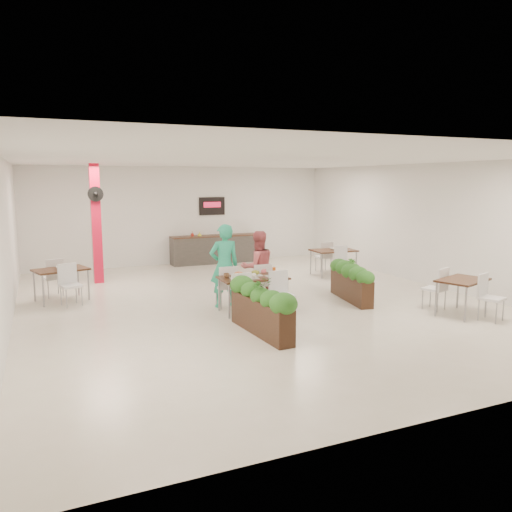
{
  "coord_description": "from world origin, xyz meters",
  "views": [
    {
      "loc": [
        -4.42,
        -10.14,
        2.74
      ],
      "look_at": [
        -0.06,
        -0.17,
        1.1
      ],
      "focal_mm": 35.0,
      "sensor_mm": 36.0,
      "label": 1
    }
  ],
  "objects_px": {
    "red_column": "(96,222)",
    "planter_left": "(261,306)",
    "service_counter": "(215,248)",
    "side_table_a": "(61,274)",
    "diner_woman": "(258,267)",
    "main_table": "(253,282)",
    "diner_man": "(224,266)",
    "side_table_c": "(462,286)",
    "side_table_b": "(333,254)",
    "planter_right": "(351,279)"
  },
  "relations": [
    {
      "from": "diner_woman",
      "to": "side_table_b",
      "type": "xyz_separation_m",
      "value": [
        3.41,
        2.24,
        -0.19
      ]
    },
    {
      "from": "main_table",
      "to": "side_table_a",
      "type": "height_order",
      "value": "same"
    },
    {
      "from": "diner_man",
      "to": "side_table_c",
      "type": "bearing_deg",
      "value": 150.49
    },
    {
      "from": "service_counter",
      "to": "side_table_a",
      "type": "distance_m",
      "value": 6.23
    },
    {
      "from": "service_counter",
      "to": "side_table_c",
      "type": "xyz_separation_m",
      "value": [
        2.48,
        -8.32,
        0.12
      ]
    },
    {
      "from": "main_table",
      "to": "planter_left",
      "type": "distance_m",
      "value": 1.55
    },
    {
      "from": "planter_right",
      "to": "side_table_b",
      "type": "height_order",
      "value": "planter_right"
    },
    {
      "from": "red_column",
      "to": "service_counter",
      "type": "relative_size",
      "value": 1.07
    },
    {
      "from": "main_table",
      "to": "side_table_a",
      "type": "relative_size",
      "value": 0.99
    },
    {
      "from": "service_counter",
      "to": "planter_left",
      "type": "relative_size",
      "value": 1.5
    },
    {
      "from": "service_counter",
      "to": "main_table",
      "type": "height_order",
      "value": "service_counter"
    },
    {
      "from": "red_column",
      "to": "side_table_b",
      "type": "height_order",
      "value": "red_column"
    },
    {
      "from": "main_table",
      "to": "diner_woman",
      "type": "height_order",
      "value": "diner_woman"
    },
    {
      "from": "planter_right",
      "to": "side_table_c",
      "type": "xyz_separation_m",
      "value": [
        1.35,
        -1.99,
        0.12
      ]
    },
    {
      "from": "service_counter",
      "to": "diner_man",
      "type": "relative_size",
      "value": 1.65
    },
    {
      "from": "side_table_a",
      "to": "side_table_c",
      "type": "relative_size",
      "value": 1.0
    },
    {
      "from": "diner_woman",
      "to": "side_table_b",
      "type": "relative_size",
      "value": 1.0
    },
    {
      "from": "planter_right",
      "to": "side_table_c",
      "type": "bearing_deg",
      "value": -55.71
    },
    {
      "from": "side_table_b",
      "to": "side_table_a",
      "type": "bearing_deg",
      "value": -175.58
    },
    {
      "from": "diner_man",
      "to": "side_table_a",
      "type": "relative_size",
      "value": 1.09
    },
    {
      "from": "diner_man",
      "to": "diner_woman",
      "type": "height_order",
      "value": "diner_man"
    },
    {
      "from": "red_column",
      "to": "side_table_c",
      "type": "distance_m",
      "value": 9.2
    },
    {
      "from": "diner_woman",
      "to": "side_table_b",
      "type": "height_order",
      "value": "diner_woman"
    },
    {
      "from": "red_column",
      "to": "planter_left",
      "type": "xyz_separation_m",
      "value": [
        2.16,
        -5.97,
        -1.13
      ]
    },
    {
      "from": "service_counter",
      "to": "side_table_b",
      "type": "height_order",
      "value": "service_counter"
    },
    {
      "from": "planter_right",
      "to": "planter_left",
      "type": "bearing_deg",
      "value": -153.08
    },
    {
      "from": "service_counter",
      "to": "side_table_c",
      "type": "height_order",
      "value": "service_counter"
    },
    {
      "from": "diner_woman",
      "to": "planter_right",
      "type": "relative_size",
      "value": 0.89
    },
    {
      "from": "diner_man",
      "to": "side_table_b",
      "type": "distance_m",
      "value": 4.78
    },
    {
      "from": "diner_woman",
      "to": "side_table_a",
      "type": "relative_size",
      "value": 0.98
    },
    {
      "from": "planter_right",
      "to": "side_table_b",
      "type": "xyz_separation_m",
      "value": [
        1.33,
        2.86,
        0.14
      ]
    },
    {
      "from": "red_column",
      "to": "service_counter",
      "type": "height_order",
      "value": "red_column"
    },
    {
      "from": "main_table",
      "to": "diner_man",
      "type": "height_order",
      "value": "diner_man"
    },
    {
      "from": "diner_woman",
      "to": "side_table_c",
      "type": "bearing_deg",
      "value": 144.92
    },
    {
      "from": "red_column",
      "to": "side_table_c",
      "type": "relative_size",
      "value": 1.92
    },
    {
      "from": "service_counter",
      "to": "side_table_b",
      "type": "distance_m",
      "value": 4.25
    },
    {
      "from": "diner_man",
      "to": "red_column",
      "type": "bearing_deg",
      "value": -57.7
    },
    {
      "from": "red_column",
      "to": "planter_right",
      "type": "xyz_separation_m",
      "value": [
        5.13,
        -4.47,
        -1.15
      ]
    },
    {
      "from": "service_counter",
      "to": "planter_right",
      "type": "bearing_deg",
      "value": -79.9
    },
    {
      "from": "diner_woman",
      "to": "planter_left",
      "type": "distance_m",
      "value": 2.32
    },
    {
      "from": "service_counter",
      "to": "diner_woman",
      "type": "distance_m",
      "value": 5.8
    },
    {
      "from": "side_table_b",
      "to": "side_table_c",
      "type": "distance_m",
      "value": 4.85
    },
    {
      "from": "side_table_a",
      "to": "side_table_c",
      "type": "xyz_separation_m",
      "value": [
        7.49,
        -4.62,
        -0.01
      ]
    },
    {
      "from": "planter_left",
      "to": "side_table_b",
      "type": "xyz_separation_m",
      "value": [
        4.29,
        4.36,
        0.12
      ]
    },
    {
      "from": "side_table_b",
      "to": "service_counter",
      "type": "bearing_deg",
      "value": 127.94
    },
    {
      "from": "planter_left",
      "to": "side_table_c",
      "type": "xyz_separation_m",
      "value": [
        4.32,
        -0.48,
        0.1
      ]
    },
    {
      "from": "service_counter",
      "to": "main_table",
      "type": "xyz_separation_m",
      "value": [
        -1.37,
        -6.36,
        0.14
      ]
    },
    {
      "from": "service_counter",
      "to": "side_table_c",
      "type": "relative_size",
      "value": 1.8
    },
    {
      "from": "service_counter",
      "to": "planter_left",
      "type": "height_order",
      "value": "service_counter"
    },
    {
      "from": "side_table_a",
      "to": "side_table_b",
      "type": "bearing_deg",
      "value": -14.74
    }
  ]
}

